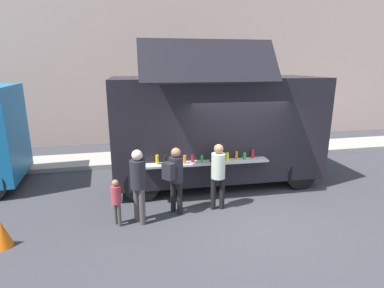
{
  "coord_description": "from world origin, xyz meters",
  "views": [
    {
      "loc": [
        -2.82,
        -6.04,
        3.41
      ],
      "look_at": [
        -1.1,
        1.78,
        1.3
      ],
      "focal_mm": 28.39,
      "sensor_mm": 36.0,
      "label": 1
    }
  ],
  "objects_px": {
    "customer_rear_waiting": "(138,180)",
    "trash_bin": "(293,141)",
    "child_near_queue": "(116,198)",
    "traffic_cone_orange": "(2,234)",
    "customer_mid_with_backpack": "(175,174)",
    "customer_front_ordering": "(218,171)",
    "food_truck_main": "(216,127)"
  },
  "relations": [
    {
      "from": "customer_rear_waiting",
      "to": "trash_bin",
      "type": "bearing_deg",
      "value": 4.69
    },
    {
      "from": "child_near_queue",
      "to": "trash_bin",
      "type": "bearing_deg",
      "value": -2.93
    },
    {
      "from": "trash_bin",
      "to": "traffic_cone_orange",
      "type": "bearing_deg",
      "value": -152.06
    },
    {
      "from": "traffic_cone_orange",
      "to": "customer_mid_with_backpack",
      "type": "distance_m",
      "value": 3.59
    },
    {
      "from": "traffic_cone_orange",
      "to": "customer_mid_with_backpack",
      "type": "bearing_deg",
      "value": 10.36
    },
    {
      "from": "customer_mid_with_backpack",
      "to": "trash_bin",
      "type": "bearing_deg",
      "value": -1.49
    },
    {
      "from": "trash_bin",
      "to": "customer_rear_waiting",
      "type": "height_order",
      "value": "customer_rear_waiting"
    },
    {
      "from": "customer_rear_waiting",
      "to": "traffic_cone_orange",
      "type": "bearing_deg",
      "value": 158.16
    },
    {
      "from": "traffic_cone_orange",
      "to": "customer_front_ordering",
      "type": "xyz_separation_m",
      "value": [
        4.5,
        0.64,
        0.7
      ]
    },
    {
      "from": "traffic_cone_orange",
      "to": "child_near_queue",
      "type": "xyz_separation_m",
      "value": [
        2.15,
        0.36,
        0.36
      ]
    },
    {
      "from": "traffic_cone_orange",
      "to": "customer_front_ordering",
      "type": "bearing_deg",
      "value": 8.1
    },
    {
      "from": "customer_front_ordering",
      "to": "child_near_queue",
      "type": "bearing_deg",
      "value": 103.5
    },
    {
      "from": "food_truck_main",
      "to": "customer_mid_with_backpack",
      "type": "bearing_deg",
      "value": -129.03
    },
    {
      "from": "customer_front_ordering",
      "to": "trash_bin",
      "type": "bearing_deg",
      "value": -40.24
    },
    {
      "from": "trash_bin",
      "to": "customer_mid_with_backpack",
      "type": "relative_size",
      "value": 0.6
    },
    {
      "from": "food_truck_main",
      "to": "trash_bin",
      "type": "distance_m",
      "value": 4.68
    },
    {
      "from": "food_truck_main",
      "to": "traffic_cone_orange",
      "type": "height_order",
      "value": "food_truck_main"
    },
    {
      "from": "customer_mid_with_backpack",
      "to": "customer_rear_waiting",
      "type": "distance_m",
      "value": 0.88
    },
    {
      "from": "trash_bin",
      "to": "customer_rear_waiting",
      "type": "xyz_separation_m",
      "value": [
        -6.23,
        -4.32,
        0.52
      ]
    },
    {
      "from": "customer_mid_with_backpack",
      "to": "customer_rear_waiting",
      "type": "xyz_separation_m",
      "value": [
        -0.84,
        -0.25,
        0.03
      ]
    },
    {
      "from": "traffic_cone_orange",
      "to": "child_near_queue",
      "type": "distance_m",
      "value": 2.21
    },
    {
      "from": "customer_front_ordering",
      "to": "child_near_queue",
      "type": "distance_m",
      "value": 2.39
    },
    {
      "from": "trash_bin",
      "to": "customer_mid_with_backpack",
      "type": "distance_m",
      "value": 6.77
    },
    {
      "from": "customer_front_ordering",
      "to": "customer_mid_with_backpack",
      "type": "relative_size",
      "value": 1.02
    },
    {
      "from": "food_truck_main",
      "to": "child_near_queue",
      "type": "relative_size",
      "value": 5.55
    },
    {
      "from": "trash_bin",
      "to": "customer_front_ordering",
      "type": "bearing_deg",
      "value": -137.03
    },
    {
      "from": "child_near_queue",
      "to": "traffic_cone_orange",
      "type": "bearing_deg",
      "value": 153.83
    },
    {
      "from": "customer_rear_waiting",
      "to": "customer_mid_with_backpack",
      "type": "bearing_deg",
      "value": -13.2
    },
    {
      "from": "trash_bin",
      "to": "customer_mid_with_backpack",
      "type": "height_order",
      "value": "customer_mid_with_backpack"
    },
    {
      "from": "customer_rear_waiting",
      "to": "child_near_queue",
      "type": "distance_m",
      "value": 0.61
    },
    {
      "from": "food_truck_main",
      "to": "customer_rear_waiting",
      "type": "xyz_separation_m",
      "value": [
        -2.34,
        -2.0,
        -0.67
      ]
    },
    {
      "from": "trash_bin",
      "to": "customer_mid_with_backpack",
      "type": "bearing_deg",
      "value": -142.97
    }
  ]
}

